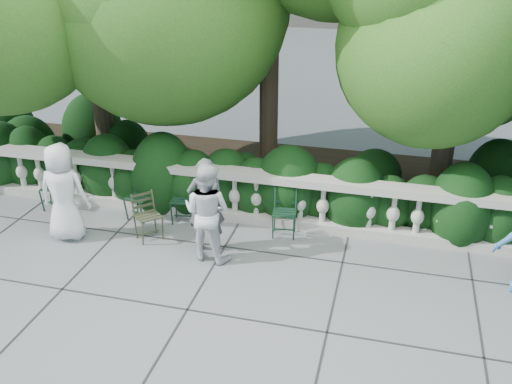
% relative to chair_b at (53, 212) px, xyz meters
% --- Properties ---
extents(ground, '(90.00, 90.00, 0.00)m').
position_rel_chair_b_xyz_m(ground, '(4.05, -1.22, 0.00)').
color(ground, '#585C61').
rests_on(ground, ground).
extents(balustrade, '(12.00, 0.44, 1.00)m').
position_rel_chair_b_xyz_m(balustrade, '(4.05, 0.58, 0.49)').
color(balustrade, '#9E998E').
rests_on(balustrade, ground).
extents(shrub_hedge, '(15.00, 2.60, 1.70)m').
position_rel_chair_b_xyz_m(shrub_hedge, '(4.05, 1.78, 0.00)').
color(shrub_hedge, black).
rests_on(shrub_hedge, ground).
extents(chair_b, '(0.49, 0.52, 0.84)m').
position_rel_chair_b_xyz_m(chair_b, '(0.00, 0.00, 0.00)').
color(chair_b, black).
rests_on(chair_b, ground).
extents(chair_c, '(0.54, 0.57, 0.84)m').
position_rel_chair_b_xyz_m(chair_c, '(1.70, 0.02, 0.00)').
color(chair_c, black).
rests_on(chair_c, ground).
extents(chair_d, '(0.50, 0.53, 0.84)m').
position_rel_chair_b_xyz_m(chair_d, '(2.58, 0.11, 0.00)').
color(chair_d, black).
rests_on(chair_d, ground).
extents(chair_e, '(0.50, 0.53, 0.84)m').
position_rel_chair_b_xyz_m(chair_e, '(4.46, 0.07, 0.00)').
color(chair_e, black).
rests_on(chair_e, ground).
extents(chair_weathered, '(0.65, 0.65, 0.84)m').
position_rel_chair_b_xyz_m(chair_weathered, '(2.31, -0.58, 0.00)').
color(chair_weathered, black).
rests_on(chair_weathered, ground).
extents(person_businessman, '(0.89, 0.63, 1.73)m').
position_rel_chair_b_xyz_m(person_businessman, '(0.82, -0.77, 0.86)').
color(person_businessman, silver).
rests_on(person_businessman, ground).
extents(person_woman_grey, '(0.70, 0.57, 1.64)m').
position_rel_chair_b_xyz_m(person_woman_grey, '(3.29, -0.53, 0.82)').
color(person_woman_grey, '#46464B').
rests_on(person_woman_grey, ground).
extents(person_casual_man, '(0.91, 0.76, 1.66)m').
position_rel_chair_b_xyz_m(person_casual_man, '(3.39, -0.78, 0.83)').
color(person_casual_man, silver).
rests_on(person_casual_man, ground).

